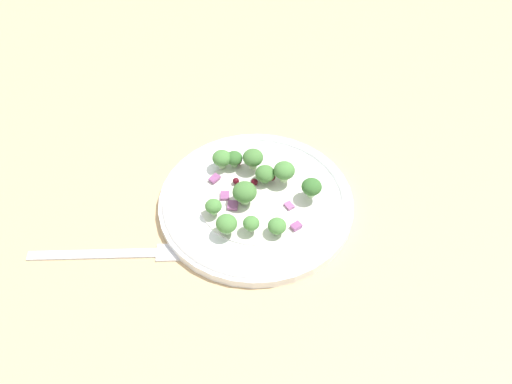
{
  "coord_description": "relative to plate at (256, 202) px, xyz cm",
  "views": [
    {
      "loc": [
        -40.5,
        24.04,
        54.68
      ],
      "look_at": [
        -1.39,
        -0.77,
        2.7
      ],
      "focal_mm": 39.98,
      "sensor_mm": 36.0,
      "label": 1
    }
  ],
  "objects": [
    {
      "name": "onion_bit_2",
      "position": [
        2.37,
        3.07,
        0.66
      ],
      "size": [
        1.68,
        1.61,
        0.54
      ],
      "primitive_type": "cube",
      "rotation": [
        0.0,
        0.0,
        2.61
      ],
      "color": "#934C84",
      "rests_on": "plate"
    },
    {
      "name": "cranberry_0",
      "position": [
        2.42,
        0.37,
        1.31
      ],
      "size": [
        0.78,
        0.78,
        0.78
      ],
      "primitive_type": "sphere",
      "color": "maroon",
      "rests_on": "plate"
    },
    {
      "name": "broccoli_floret_5",
      "position": [
        -2.7,
        5.74,
        2.3
      ],
      "size": [
        2.5,
        2.5,
        2.54
      ],
      "color": "#8EB77A",
      "rests_on": "plate"
    },
    {
      "name": "fork",
      "position": [
        2.41,
        17.62,
        -0.61
      ],
      "size": [
        11.04,
        16.91,
        0.5
      ],
      "color": "silver",
      "rests_on": "ground_plane"
    },
    {
      "name": "onion_bit_3",
      "position": [
        -3.23,
        -2.76,
        0.73
      ],
      "size": [
        1.16,
        0.91,
        0.34
      ],
      "primitive_type": "cube",
      "rotation": [
        0.0,
        0.0,
        1.56
      ],
      "color": "#A35B93",
      "rests_on": "plate"
    },
    {
      "name": "broccoli_floret_8",
      "position": [
        -4.02,
        3.22,
        2.08
      ],
      "size": [
        1.94,
        1.94,
        1.97
      ],
      "color": "#8EB77A",
      "rests_on": "plate"
    },
    {
      "name": "onion_bit_5",
      "position": [
        0.43,
        3.09,
        0.86
      ],
      "size": [
        1.81,
        1.79,
        0.37
      ],
      "primitive_type": "cube",
      "rotation": [
        0.0,
        0.0,
        2.5
      ],
      "color": "#934C84",
      "rests_on": "plate"
    },
    {
      "name": "broccoli_floret_3",
      "position": [
        0.61,
        5.63,
        2.06
      ],
      "size": [
        2.01,
        2.01,
        2.04
      ],
      "color": "#8EB77A",
      "rests_on": "plate"
    },
    {
      "name": "onion_bit_1",
      "position": [
        5.48,
        2.76,
        0.94
      ],
      "size": [
        1.3,
        1.58,
        0.36
      ],
      "primitive_type": "cube",
      "rotation": [
        0.0,
        0.0,
        1.88
      ],
      "color": "#934C84",
      "rests_on": "plate"
    },
    {
      "name": "cranberry_4",
      "position": [
        3.52,
        1.17,
        1.06
      ],
      "size": [
        0.83,
        0.83,
        0.83
      ],
      "primitive_type": "sphere",
      "color": "#4C0A14",
      "rests_on": "plate"
    },
    {
      "name": "broccoli_floret_0",
      "position": [
        4.55,
        -2.43,
        2.6
      ],
      "size": [
        2.64,
        2.64,
        2.67
      ],
      "color": "#ADD18E",
      "rests_on": "plate"
    },
    {
      "name": "broccoli_floret_1",
      "position": [
        0.48,
        -4.48,
        2.65
      ],
      "size": [
        2.68,
        2.68,
        2.71
      ],
      "color": "#ADD18E",
      "rests_on": "plate"
    },
    {
      "name": "cranberry_1",
      "position": [
        1.25,
        -3.24,
        1.42
      ],
      "size": [
        0.98,
        0.98,
        0.98
      ],
      "primitive_type": "sphere",
      "color": "#4C0A14",
      "rests_on": "plate"
    },
    {
      "name": "broccoli_floret_4",
      "position": [
        -3.54,
        -5.76,
        2.62
      ],
      "size": [
        2.5,
        2.5,
        2.53
      ],
      "color": "#9EC684",
      "rests_on": "plate"
    },
    {
      "name": "ground_plane",
      "position": [
        1.39,
        0.77,
        -1.86
      ],
      "size": [
        180.0,
        180.0,
        2.0
      ],
      "primitive_type": "cube",
      "color": "tan"
    },
    {
      "name": "plate",
      "position": [
        0.0,
        0.0,
        0.0
      ],
      "size": [
        24.23,
        24.23,
        1.7
      ],
      "color": "white",
      "rests_on": "ground_plane"
    },
    {
      "name": "broccoli_floret_2",
      "position": [
        1.9,
        -2.57,
        1.89
      ],
      "size": [
        2.53,
        2.53,
        2.56
      ],
      "color": "#8EB77A",
      "rests_on": "plate"
    },
    {
      "name": "onion_bit_0",
      "position": [
        -6.36,
        -1.59,
        0.81
      ],
      "size": [
        0.96,
        1.26,
        0.53
      ],
      "primitive_type": "cube",
      "rotation": [
        0.0,
        0.0,
        1.63
      ],
      "color": "#934C84",
      "rests_on": "plate"
    },
    {
      "name": "onion_bit_4",
      "position": [
        2.37,
        -3.0,
        0.69
      ],
      "size": [
        1.15,
        1.35,
        0.35
      ],
      "primitive_type": "cube",
      "rotation": [
        0.0,
        0.0,
        1.9
      ],
      "color": "#934C84",
      "rests_on": "plate"
    },
    {
      "name": "cranberry_2",
      "position": [
        2.21,
        -1.16,
        0.95
      ],
      "size": [
        0.88,
        0.88,
        0.88
      ],
      "primitive_type": "sphere",
      "color": "#4C0A14",
      "rests_on": "plate"
    },
    {
      "name": "broccoli_floret_9",
      "position": [
        6.98,
        0.9,
        2.18
      ],
      "size": [
        2.48,
        2.48,
        2.51
      ],
      "color": "#ADD18E",
      "rests_on": "plate"
    },
    {
      "name": "dressing_pool",
      "position": [
        0.0,
        -0.0,
        0.44
      ],
      "size": [
        14.05,
        14.05,
        0.2
      ],
      "primitive_type": "cylinder",
      "color": "white",
      "rests_on": "plate"
    },
    {
      "name": "broccoli_floret_7",
      "position": [
        6.25,
        -0.65,
        2.03
      ],
      "size": [
        2.16,
        2.16,
        2.18
      ],
      "color": "#8EB77A",
      "rests_on": "plate"
    },
    {
      "name": "broccoli_floret_10",
      "position": [
        -5.79,
        1.24,
        1.79
      ],
      "size": [
        2.2,
        2.2,
        2.23
      ],
      "color": "#ADD18E",
      "rests_on": "plate"
    },
    {
      "name": "cranberry_3",
      "position": [
        6.3,
        -1.3,
        1.11
      ],
      "size": [
        0.86,
        0.86,
        0.86
      ],
      "primitive_type": "sphere",
      "color": "#4C0A14",
      "rests_on": "plate"
    },
    {
      "name": "broccoli_floret_6",
      "position": [
        0.21,
        1.5,
        2.47
      ],
      "size": [
        2.95,
        2.95,
        2.99
      ],
      "color": "#9EC684",
      "rests_on": "plate"
    }
  ]
}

